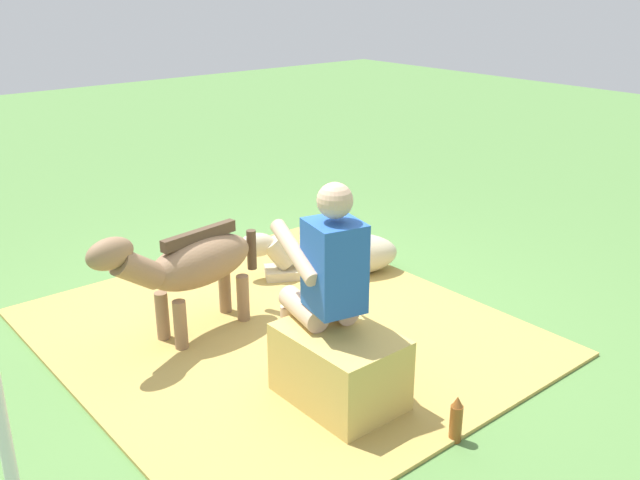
% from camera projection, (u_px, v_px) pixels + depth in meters
% --- Properties ---
extents(ground_plane, '(24.00, 24.00, 0.00)m').
position_uv_depth(ground_plane, '(289.00, 317.00, 5.23)').
color(ground_plane, '#568442').
extents(hay_patch, '(3.23, 2.89, 0.02)m').
position_uv_depth(hay_patch, '(280.00, 332.00, 4.99)').
color(hay_patch, tan).
rests_on(hay_patch, ground).
extents(hay_bale, '(0.72, 0.51, 0.46)m').
position_uv_depth(hay_bale, '(339.00, 368.00, 4.11)').
color(hay_bale, tan).
rests_on(hay_bale, ground).
extents(person_seated, '(0.71, 0.51, 1.34)m').
position_uv_depth(person_seated, '(325.00, 279.00, 4.06)').
color(person_seated, '#D8AD8C').
rests_on(person_seated, ground).
extents(pony_standing, '(0.44, 1.34, 0.90)m').
position_uv_depth(pony_standing, '(190.00, 265.00, 4.77)').
color(pony_standing, '#8C6B4C').
rests_on(pony_standing, ground).
extents(pony_lying, '(0.90, 1.30, 0.42)m').
position_uv_depth(pony_lying, '(334.00, 254.00, 5.89)').
color(pony_lying, beige).
rests_on(pony_lying, ground).
extents(soda_bottle, '(0.07, 0.07, 0.28)m').
position_uv_depth(soda_bottle, '(456.00, 419.00, 3.80)').
color(soda_bottle, brown).
rests_on(soda_bottle, ground).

